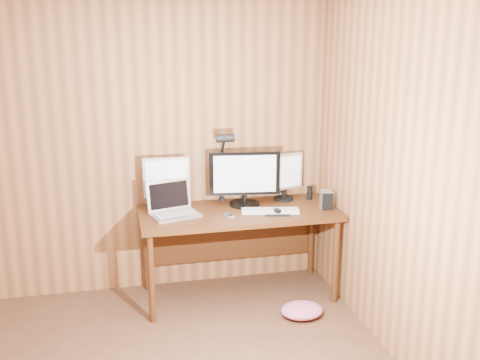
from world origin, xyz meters
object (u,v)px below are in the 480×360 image
object	(u,v)px
laptop	(172,206)
hard_drive	(326,200)
desk	(237,222)
keyboard	(270,211)
monitor_left	(167,181)
phone	(229,216)
mouse	(277,211)
monitor_center	(245,178)
speaker	(310,193)
monitor_right	(284,176)
desk_lamp	(224,157)

from	to	relation	value
laptop	hard_drive	xyz separation A→B (m)	(1.25, -0.12, 0.01)
desk	keyboard	bearing A→B (deg)	-34.34
monitor_left	phone	xyz separation A→B (m)	(0.45, -0.33, -0.22)
laptop	phone	bearing A→B (deg)	-35.43
mouse	monitor_center	bearing A→B (deg)	150.17
keyboard	monitor_center	bearing A→B (deg)	137.11
laptop	speaker	world-z (taller)	laptop
monitor_right	speaker	world-z (taller)	monitor_right
monitor_center	mouse	world-z (taller)	monitor_center
speaker	desk_lamp	xyz separation A→B (m)	(-0.74, 0.06, 0.34)
desk_lamp	laptop	bearing A→B (deg)	-146.38
monitor_left	mouse	bearing A→B (deg)	-18.68
laptop	desk_lamp	xyz separation A→B (m)	(0.46, 0.20, 0.33)
keyboard	speaker	distance (m)	0.50
monitor_right	desk	bearing A→B (deg)	-179.77
monitor_center	monitor_right	xyz separation A→B (m)	(0.37, 0.08, -0.02)
laptop	speaker	bearing A→B (deg)	-8.57
desk	monitor_right	world-z (taller)	monitor_right
monitor_right	phone	distance (m)	0.68
desk	phone	xyz separation A→B (m)	(-0.10, -0.20, 0.13)
monitor_left	mouse	xyz separation A→B (m)	(0.84, -0.33, -0.21)
monitor_left	mouse	world-z (taller)	monitor_left
monitor_center	keyboard	xyz separation A→B (m)	(0.16, -0.22, -0.23)
keyboard	mouse	bearing A→B (deg)	-32.23
monitor_left	phone	bearing A→B (deg)	-32.86
speaker	desk	bearing A→B (deg)	-171.67
monitor_center	desk_lamp	size ratio (longest dim) A/B	0.90
phone	desk_lamp	size ratio (longest dim) A/B	0.17
desk	monitor_left	world-z (taller)	monitor_left
hard_drive	desk_lamp	size ratio (longest dim) A/B	0.23
desk	hard_drive	world-z (taller)	hard_drive
monitor_right	laptop	bearing A→B (deg)	173.46
monitor_left	desk_lamp	world-z (taller)	desk_lamp
desk	monitor_center	distance (m)	0.37
hard_drive	phone	world-z (taller)	hard_drive
monitor_right	phone	size ratio (longest dim) A/B	3.64
monitor_right	hard_drive	world-z (taller)	monitor_right
monitor_left	monitor_right	distance (m)	1.00
monitor_right	laptop	distance (m)	1.01
hard_drive	desk_lamp	xyz separation A→B (m)	(-0.79, 0.32, 0.33)
laptop	desk_lamp	distance (m)	0.60
desk	monitor_left	size ratio (longest dim) A/B	3.77
hard_drive	phone	xyz separation A→B (m)	(-0.82, -0.03, -0.07)
monitor_left	keyboard	world-z (taller)	monitor_left
laptop	keyboard	distance (m)	0.78
monitor_right	mouse	distance (m)	0.43
mouse	phone	bearing A→B (deg)	-158.64
monitor_center	monitor_left	distance (m)	0.64
monitor_center	phone	distance (m)	0.39
laptop	hard_drive	size ratio (longest dim) A/B	2.84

